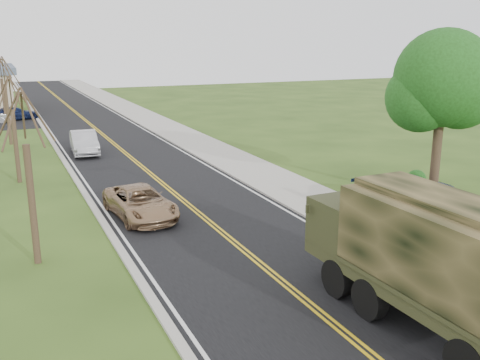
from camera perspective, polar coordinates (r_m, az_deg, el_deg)
road at (r=49.86m, az=-15.40°, el=5.50°), size 8.00×120.00×0.01m
curb_right at (r=50.66m, az=-10.76°, el=5.98°), size 0.30×120.00×0.12m
sidewalk_right at (r=51.11m, az=-8.85°, el=6.12°), size 3.20×120.00×0.10m
curb_left at (r=49.37m, az=-20.16°, el=5.10°), size 0.30×120.00×0.10m
leafy_tree at (r=26.57m, az=20.81°, el=9.38°), size 4.83×4.50×8.10m
bare_tree_a at (r=19.32m, az=-21.44°, el=-1.04°), size 1.93×2.26×6.08m
bare_tree_b at (r=31.09m, az=-22.88°, el=4.20°), size 1.83×2.14×5.73m
bare_tree_c at (r=42.94m, az=-23.59°, el=7.14°), size 2.04×2.39×6.42m
bare_tree_d at (r=54.90m, az=-23.94°, el=8.26°), size 1.88×2.20×5.91m
military_truck at (r=15.07m, az=19.41°, el=-7.10°), size 2.79×7.58×3.75m
suv_champagne at (r=23.70m, az=-10.59°, el=-2.38°), size 2.64×4.98×1.33m
sedan_silver at (r=37.93m, az=-16.29°, el=3.85°), size 1.91×4.77×1.54m
pickup_navy at (r=25.82m, az=17.60°, el=-1.13°), size 5.57×2.56×1.58m
lot_car_navy at (r=56.50m, az=-22.86°, el=6.56°), size 4.71×3.02×1.27m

